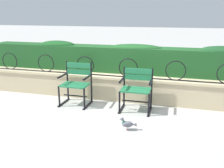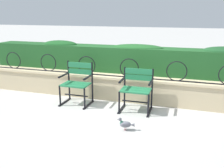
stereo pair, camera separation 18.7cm
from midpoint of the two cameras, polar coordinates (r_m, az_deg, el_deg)
name	(u,v)px [view 1 (the left image)]	position (r m, az deg, el deg)	size (l,w,h in m)	color
ground_plane	(111,111)	(5.03, -1.28, -6.24)	(60.00, 60.00, 0.00)	#B7B5AF
stone_wall	(120,88)	(5.61, 0.87, -0.84)	(7.02, 0.41, 0.55)	#C6B289
iron_arch_fence	(108,68)	(5.49, -1.86, 3.66)	(6.49, 0.02, 0.42)	black
hedge_row	(126,58)	(5.89, 2.21, 5.93)	(6.88, 0.54, 0.69)	#1E5123
park_chair_left	(76,82)	(5.38, -9.19, 0.34)	(0.61, 0.52, 0.90)	#237547
park_chair_right	(136,88)	(4.99, 4.57, -0.88)	(0.62, 0.53, 0.84)	#237547
pigeon_near_chairs	(128,124)	(4.23, 2.34, -9.12)	(0.29, 0.14, 0.22)	slate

